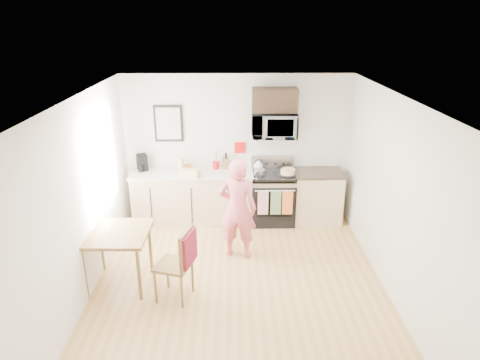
{
  "coord_description": "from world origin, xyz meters",
  "views": [
    {
      "loc": [
        -0.08,
        -5.05,
        3.51
      ],
      "look_at": [
        0.03,
        1.0,
        1.18
      ],
      "focal_mm": 32.0,
      "sensor_mm": 36.0,
      "label": 1
    }
  ],
  "objects_px": {
    "range": "(273,199)",
    "cake": "(288,172)",
    "microwave": "(274,125)",
    "person": "(238,209)",
    "chair": "(183,256)",
    "dining_table": "(117,238)"
  },
  "relations": [
    {
      "from": "range",
      "to": "person",
      "type": "distance_m",
      "value": 1.4
    },
    {
      "from": "range",
      "to": "dining_table",
      "type": "bearing_deg",
      "value": -139.84
    },
    {
      "from": "person",
      "to": "microwave",
      "type": "bearing_deg",
      "value": -105.2
    },
    {
      "from": "range",
      "to": "person",
      "type": "height_order",
      "value": "person"
    },
    {
      "from": "microwave",
      "to": "cake",
      "type": "xyz_separation_m",
      "value": [
        0.24,
        -0.18,
        -0.79
      ]
    },
    {
      "from": "range",
      "to": "cake",
      "type": "relative_size",
      "value": 3.77
    },
    {
      "from": "dining_table",
      "to": "chair",
      "type": "bearing_deg",
      "value": -21.77
    },
    {
      "from": "microwave",
      "to": "person",
      "type": "bearing_deg",
      "value": -116.45
    },
    {
      "from": "dining_table",
      "to": "chair",
      "type": "relative_size",
      "value": 0.84
    },
    {
      "from": "dining_table",
      "to": "cake",
      "type": "relative_size",
      "value": 2.79
    },
    {
      "from": "person",
      "to": "cake",
      "type": "xyz_separation_m",
      "value": [
        0.89,
        1.11,
        0.18
      ]
    },
    {
      "from": "dining_table",
      "to": "cake",
      "type": "xyz_separation_m",
      "value": [
        2.52,
        1.84,
        0.26
      ]
    },
    {
      "from": "chair",
      "to": "cake",
      "type": "xyz_separation_m",
      "value": [
        1.59,
        2.22,
        0.32
      ]
    },
    {
      "from": "range",
      "to": "cake",
      "type": "height_order",
      "value": "range"
    },
    {
      "from": "person",
      "to": "cake",
      "type": "height_order",
      "value": "person"
    },
    {
      "from": "range",
      "to": "dining_table",
      "type": "relative_size",
      "value": 1.35
    },
    {
      "from": "range",
      "to": "microwave",
      "type": "relative_size",
      "value": 1.53
    },
    {
      "from": "microwave",
      "to": "dining_table",
      "type": "height_order",
      "value": "microwave"
    },
    {
      "from": "person",
      "to": "chair",
      "type": "height_order",
      "value": "person"
    },
    {
      "from": "microwave",
      "to": "dining_table",
      "type": "relative_size",
      "value": 0.88
    },
    {
      "from": "microwave",
      "to": "range",
      "type": "bearing_deg",
      "value": -89.94
    },
    {
      "from": "microwave",
      "to": "chair",
      "type": "bearing_deg",
      "value": -119.37
    }
  ]
}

